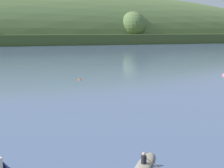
# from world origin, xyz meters

# --- Properties ---
(far_shoreline_hill) EXTENTS (527.74, 110.70, 67.77)m
(far_shoreline_hill) POSITION_xyz_m (9.87, 212.91, 0.24)
(far_shoreline_hill) COLOR #3C4E24
(far_shoreline_hill) RESTS_ON ground
(canoe_with_paddler) EXTENTS (3.48, 3.90, 1.02)m
(canoe_with_paddler) POSITION_xyz_m (-5.34, 15.57, 0.09)
(canoe_with_paddler) COLOR gray
(canoe_with_paddler) RESTS_ON ground
(mooring_buoy_foreground) EXTENTS (0.45, 0.45, 0.53)m
(mooring_buoy_foreground) POSITION_xyz_m (0.68, 49.37, 0.00)
(mooring_buoy_foreground) COLOR #EA5B19
(mooring_buoy_foreground) RESTS_ON ground
(mooring_buoy_midchannel) EXTENTS (0.79, 0.79, 0.87)m
(mooring_buoy_midchannel) POSITION_xyz_m (25.71, 44.89, 0.00)
(mooring_buoy_midchannel) COLOR #E06675
(mooring_buoy_midchannel) RESTS_ON ground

